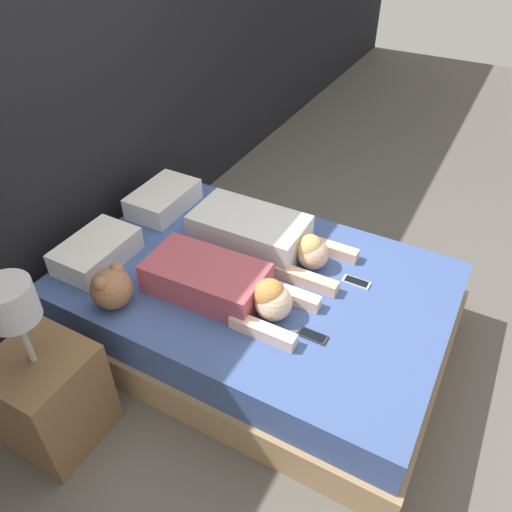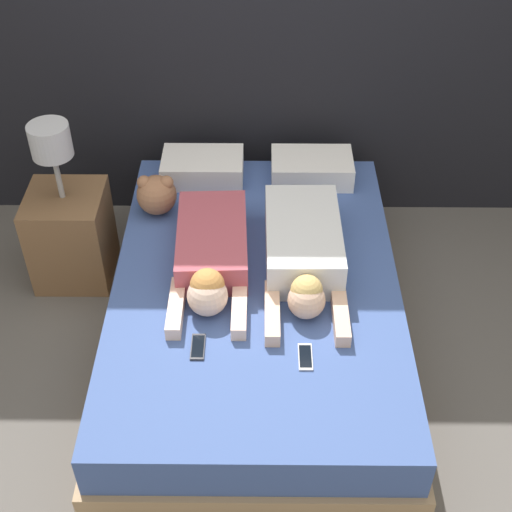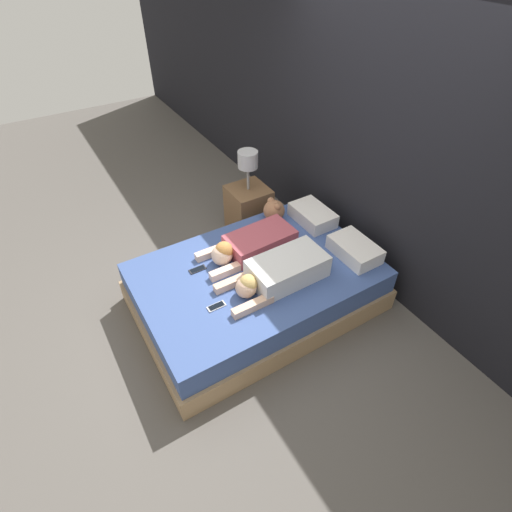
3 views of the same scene
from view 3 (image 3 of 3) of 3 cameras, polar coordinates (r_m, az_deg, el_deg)
name	(u,v)px [view 3 (image 3 of 3)]	position (r m, az deg, el deg)	size (l,w,h in m)	color
ground_plane	(256,303)	(3.92, 0.00, -6.73)	(12.00, 12.00, 0.00)	#5B5651
wall_back	(375,150)	(3.80, 16.68, 14.36)	(12.00, 0.06, 2.60)	black
bed	(256,287)	(3.76, 0.00, -4.41)	(1.48, 2.17, 0.46)	tan
pillow_head_left	(313,215)	(4.16, 8.09, 5.80)	(0.47, 0.30, 0.14)	white
pillow_head_right	(355,249)	(3.80, 13.92, 0.92)	(0.47, 0.30, 0.14)	white
person_left	(250,245)	(3.71, -0.88, 1.62)	(0.38, 0.93, 0.22)	#B24C59
person_right	(280,272)	(3.42, 3.39, -2.30)	(0.39, 0.96, 0.21)	silver
cell_phone_left	(198,269)	(3.62, -8.35, -1.92)	(0.06, 0.15, 0.01)	#2D2D33
cell_phone_right	(216,306)	(3.29, -5.68, -7.17)	(0.06, 0.15, 0.01)	silver
plush_toy	(274,210)	(4.12, 2.59, 6.58)	(0.22, 0.22, 0.23)	#996647
nightstand	(249,206)	(4.62, -1.08, 7.14)	(0.43, 0.43, 1.01)	brown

